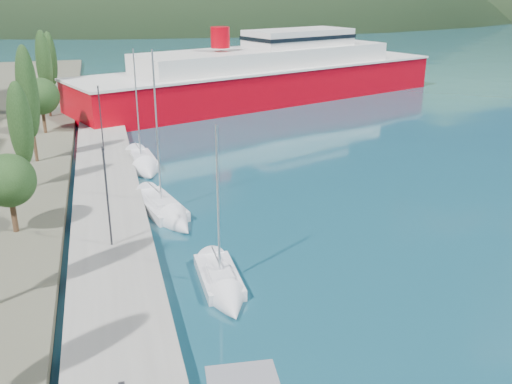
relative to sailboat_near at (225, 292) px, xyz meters
name	(u,v)px	position (x,y,z in m)	size (l,w,h in m)	color
ground	(136,56)	(3.38, 112.05, -0.27)	(1400.00, 1400.00, 0.00)	#164656
quay	(107,189)	(-5.62, 18.05, 0.13)	(5.00, 88.00, 0.80)	gray
tree_row	(27,110)	(-11.51, 24.54, 5.51)	(3.85, 64.47, 11.12)	#47301E
lamp_posts	(107,193)	(-5.62, 6.62, 3.81)	(0.15, 44.14, 6.06)	#2D2D33
sailboat_near	(225,292)	(0.00, 0.00, 0.00)	(2.11, 6.89, 9.87)	silver
sailboat_mid	(170,216)	(-1.48, 11.41, 0.03)	(4.26, 9.03, 12.57)	silver
sailboat_far	(144,167)	(-2.25, 23.29, 0.05)	(3.26, 8.05, 11.54)	silver
ferry	(268,77)	(17.84, 52.11, 3.10)	(56.45, 30.45, 11.09)	#B2000D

